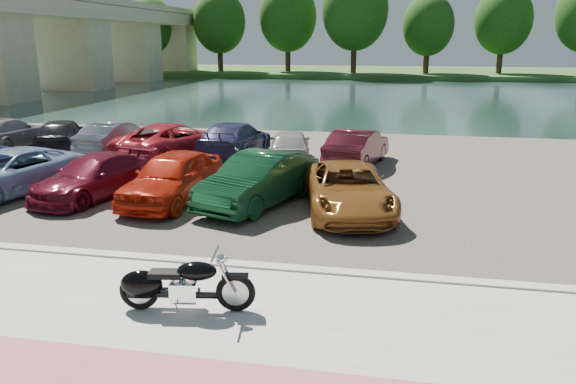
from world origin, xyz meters
TOP-DOWN VIEW (x-y plane):
  - ground at (0.00, 0.00)m, footprint 200.00×200.00m
  - promenade at (0.00, -1.00)m, footprint 60.00×6.00m
  - kerb at (0.00, 2.00)m, footprint 60.00×0.30m
  - parking_lot at (0.00, 11.00)m, footprint 60.00×18.00m
  - river at (0.00, 40.00)m, footprint 120.00×40.00m
  - far_bank at (0.00, 72.00)m, footprint 120.00×24.00m
  - bridge at (-28.00, 41.02)m, footprint 7.00×56.00m
  - far_trees at (4.36, 65.79)m, footprint 70.25×10.68m
  - motorcycle at (-0.75, -0.13)m, footprint 2.32×0.79m
  - car_2 at (-8.62, 6.22)m, footprint 3.59×5.28m
  - car_3 at (-5.93, 6.39)m, footprint 2.66×4.53m
  - car_4 at (-3.43, 6.35)m, footprint 2.07×4.43m
  - car_5 at (-0.92, 6.52)m, footprint 2.91×4.69m
  - car_6 at (1.60, 6.29)m, footprint 3.16×5.05m
  - car_7 at (-13.66, 12.80)m, footprint 2.10×4.70m
  - car_8 at (-11.11, 12.94)m, footprint 2.94×4.36m
  - car_9 at (-8.57, 12.80)m, footprint 1.78×4.13m
  - car_10 at (-5.86, 12.18)m, footprint 3.75×5.56m
  - car_11 at (-3.50, 12.83)m, footprint 2.20×5.00m
  - car_12 at (-1.17, 12.42)m, footprint 2.16×4.00m
  - car_13 at (1.39, 12.36)m, footprint 2.28×4.36m

SIDE VIEW (x-z plane):
  - ground at x=0.00m, z-range 0.00..0.00m
  - river at x=0.00m, z-range 0.00..0.00m
  - parking_lot at x=0.00m, z-range 0.00..0.04m
  - promenade at x=0.00m, z-range 0.00..0.10m
  - kerb at x=0.00m, z-range 0.00..0.14m
  - far_bank at x=0.00m, z-range 0.00..0.60m
  - motorcycle at x=-0.75m, z-range 0.04..1.09m
  - car_3 at x=-5.93m, z-range 0.04..1.27m
  - car_12 at x=-1.17m, z-range 0.04..1.33m
  - car_6 at x=1.60m, z-range 0.04..1.34m
  - car_9 at x=-8.57m, z-range 0.04..1.36m
  - car_7 at x=-13.66m, z-range 0.04..1.38m
  - car_2 at x=-8.62m, z-range 0.04..1.38m
  - car_13 at x=1.39m, z-range 0.04..1.41m
  - car_8 at x=-11.11m, z-range 0.04..1.42m
  - car_10 at x=-5.86m, z-range 0.04..1.46m
  - car_11 at x=-3.50m, z-range 0.04..1.47m
  - car_5 at x=-0.92m, z-range 0.04..1.50m
  - car_4 at x=-3.43m, z-range 0.04..1.51m
  - bridge at x=-28.00m, z-range 1.24..9.79m
  - far_trees at x=4.36m, z-range 1.23..13.75m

